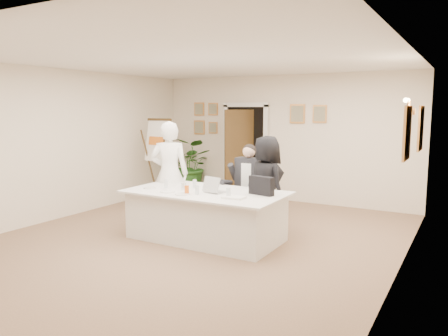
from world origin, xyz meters
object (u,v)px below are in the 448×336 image
Objects in this scene: standing_man at (169,174)px; oj_glass at (187,190)px; laptop_bag at (261,186)px; potted_palm at (190,165)px; laptop at (215,183)px; seated_man at (248,185)px; steel_jug at (184,187)px; conference_table at (206,215)px; paper_stack at (234,197)px; standing_woman at (266,185)px; flip_chart at (161,165)px.

standing_man is 14.19× the size of oj_glass.
standing_man is 4.59× the size of laptop_bag.
laptop is (2.60, -3.12, 0.24)m from potted_palm.
seated_man is 3.65× the size of laptop_bag.
laptop_bag reaches higher than steel_jug.
conference_table is at bearing 69.54° from oj_glass.
laptop is at bearing -88.26° from seated_man.
conference_table is 6.21× the size of laptop_bag.
paper_stack is 2.84× the size of steel_jug.
standing_man is at bearing 157.47° from conference_table.
standing_man is (-1.23, -0.64, 0.19)m from seated_man.
standing_man is at bearing 157.51° from paper_stack.
standing_woman is (0.46, -0.24, 0.08)m from seated_man.
paper_stack is (-0.23, -0.43, -0.12)m from laptop_bag.
flip_chart reaches higher than conference_table.
paper_stack is at bearing -47.80° from potted_palm.
standing_man reaches higher than laptop_bag.
oj_glass is at bearing -47.08° from steel_jug.
laptop_bag is at bearing 26.81° from oj_glass.
paper_stack is at bearing 126.01° from standing_man.
seated_man is at bearing -38.06° from potted_palm.
laptop is 0.57m from paper_stack.
flip_chart is 13.93× the size of oj_glass.
standing_woman is 12.49× the size of oj_glass.
laptop_bag is (3.31, -2.96, 0.24)m from potted_palm.
laptop_bag is (0.71, 0.16, 0.00)m from laptop.
flip_chart is 3.19m from standing_woman.
paper_stack is (3.08, -3.39, 0.11)m from potted_palm.
potted_palm is at bearing 132.20° from paper_stack.
laptop is at bearing 2.86° from conference_table.
laptop_bag is 3.65× the size of steel_jug.
seated_man is at bearing 175.83° from standing_man.
standing_man is 5.90× the size of paper_stack.
laptop_bag is at bearing 138.98° from standing_woman.
oj_glass reaches higher than steel_jug.
laptop is at bearing -50.21° from potted_palm.
flip_chart is 2.79m from steel_jug.
laptop_bag is at bearing 140.79° from standing_man.
standing_woman is (0.67, 0.83, 0.42)m from conference_table.
laptop_bag is (3.23, -1.71, 0.08)m from flip_chart.
steel_jug is (-0.24, 0.26, -0.01)m from oj_glass.
paper_stack is (0.48, -0.27, -0.12)m from laptop.
steel_jug is (0.66, -0.51, -0.09)m from standing_man.
flip_chart is 0.98× the size of standing_man.
seated_man is at bearing 63.58° from steel_jug.
standing_woman is 1.41m from oj_glass.
paper_stack is (-0.02, -1.09, -0.02)m from standing_woman.
oj_glass is at bearing -174.53° from paper_stack.
steel_jug is (-1.03, -0.91, 0.02)m from standing_woman.
laptop reaches higher than steel_jug.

